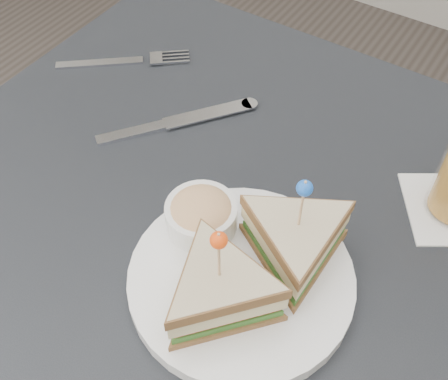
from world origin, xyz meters
TOP-DOWN VIEW (x-y plane):
  - table at (0.00, 0.00)m, footprint 0.80×0.80m
  - plate_meal at (0.08, -0.05)m, footprint 0.31×0.31m
  - cutlery_fork at (-0.28, 0.18)m, footprint 0.17×0.15m
  - cutlery_knife at (-0.14, 0.10)m, footprint 0.16×0.20m

SIDE VIEW (x-z plane):
  - table at x=0.00m, z-range 0.30..1.05m
  - cutlery_fork at x=-0.28m, z-range 0.75..0.76m
  - cutlery_knife at x=-0.14m, z-range 0.75..0.76m
  - plate_meal at x=0.08m, z-range 0.72..0.86m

